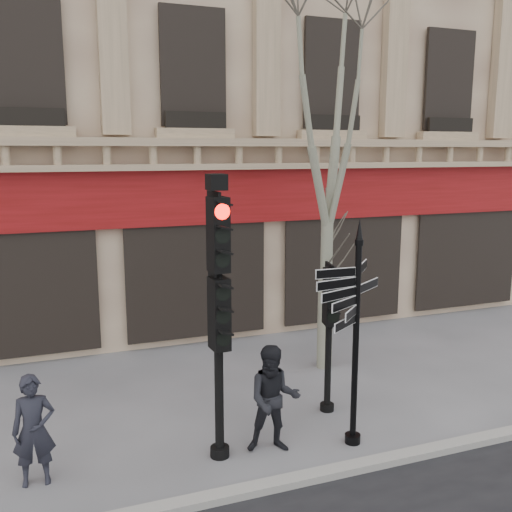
# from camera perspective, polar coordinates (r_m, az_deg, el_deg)

# --- Properties ---
(ground) EXTENTS (80.00, 80.00, 0.00)m
(ground) POSITION_cam_1_polar(r_m,az_deg,el_deg) (9.92, 1.79, -17.53)
(ground) COLOR #5C5C61
(ground) RESTS_ON ground
(kerb) EXTENTS (80.00, 0.25, 0.12)m
(kerb) POSITION_cam_1_polar(r_m,az_deg,el_deg) (8.79, 5.51, -21.13)
(kerb) COLOR #989690
(kerb) RESTS_ON ground
(building) EXTENTS (28.00, 15.52, 18.00)m
(building) POSITION_cam_1_polar(r_m,az_deg,el_deg) (21.30, -11.93, 22.01)
(building) COLOR tan
(building) RESTS_ON ground
(fingerpost) EXTENTS (2.02, 2.02, 3.66)m
(fingerpost) POSITION_cam_1_polar(r_m,az_deg,el_deg) (8.95, 10.10, -3.91)
(fingerpost) COLOR black
(fingerpost) RESTS_ON ground
(traffic_signal_main) EXTENTS (0.50, 0.37, 4.34)m
(traffic_signal_main) POSITION_cam_1_polar(r_m,az_deg,el_deg) (8.36, -3.85, -2.82)
(traffic_signal_main) COLOR black
(traffic_signal_main) RESTS_ON ground
(traffic_signal_secondary) EXTENTS (0.50, 0.41, 2.65)m
(traffic_signal_secondary) POSITION_cam_1_polar(r_m,az_deg,el_deg) (10.19, 7.34, -5.62)
(traffic_signal_secondary) COLOR black
(traffic_signal_secondary) RESTS_ON ground
(plane_tree) EXTENTS (2.92, 2.92, 7.76)m
(plane_tree) POSITION_cam_1_polar(r_m,az_deg,el_deg) (11.95, 7.39, 14.17)
(plane_tree) COLOR gray
(plane_tree) RESTS_ON ground
(pedestrian_a) EXTENTS (0.60, 0.40, 1.61)m
(pedestrian_a) POSITION_cam_1_polar(r_m,az_deg,el_deg) (8.90, -21.34, -15.93)
(pedestrian_a) COLOR black
(pedestrian_a) RESTS_ON ground
(pedestrian_b) EXTENTS (0.99, 0.87, 1.72)m
(pedestrian_b) POSITION_cam_1_polar(r_m,az_deg,el_deg) (9.14, 1.79, -14.11)
(pedestrian_b) COLOR black
(pedestrian_b) RESTS_ON ground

